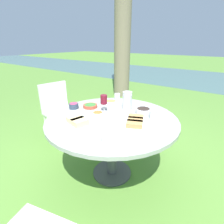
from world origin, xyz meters
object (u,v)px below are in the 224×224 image
(chair_near_left, at_px, (59,107))
(wine_glass, at_px, (104,100))
(water_pitcher, at_px, (127,101))
(dining_table, at_px, (112,125))

(chair_near_left, relative_size, wine_glass, 4.51)
(water_pitcher, xyz_separation_m, wine_glass, (-0.17, -0.22, 0.03))
(chair_near_left, xyz_separation_m, wine_glass, (1.00, -0.12, 0.34))
(chair_near_left, height_order, wine_glass, wine_glass)
(water_pitcher, relative_size, wine_glass, 1.08)
(wine_glass, bearing_deg, water_pitcher, 52.05)
(dining_table, relative_size, wine_glass, 6.92)
(dining_table, relative_size, water_pitcher, 6.42)
(dining_table, distance_m, wine_glass, 0.29)
(dining_table, xyz_separation_m, water_pitcher, (0.01, 0.29, 0.20))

